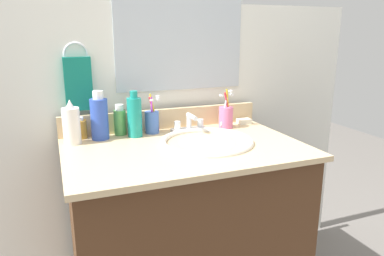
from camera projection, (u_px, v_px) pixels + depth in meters
vanity_cabinet at (186, 234)px, 1.51m from camera, size 0.88×0.55×0.72m
countertop at (185, 149)px, 1.41m from camera, size 0.91×0.60×0.02m
backsplash at (163, 119)px, 1.66m from camera, size 0.91×0.02×0.09m
back_wall at (160, 144)px, 1.75m from camera, size 2.01×0.04×1.30m
mirror_panel at (180, 27)px, 1.62m from camera, size 0.60×0.01×0.56m
towel_ring at (76, 54)px, 1.49m from camera, size 0.10×0.01×0.10m
hand_towel at (78, 84)px, 1.51m from camera, size 0.11×0.04×0.22m
sink_basin at (207, 150)px, 1.46m from camera, size 0.37×0.37×0.11m
faucet at (189, 125)px, 1.62m from camera, size 0.16×0.10×0.08m
bottle_lotion_white at (71, 125)px, 1.42m from camera, size 0.07×0.07×0.18m
bottle_oil_amber at (81, 129)px, 1.51m from camera, size 0.05×0.05×0.09m
bottle_toner_green at (120, 121)px, 1.55m from camera, size 0.05×0.05×0.13m
bottle_shampoo_blue at (99, 118)px, 1.48m from camera, size 0.07×0.07×0.20m
bottle_mouthwash_teal at (135, 116)px, 1.52m from camera, size 0.06×0.06×0.19m
cup_pink at (226, 116)px, 1.67m from camera, size 0.08×0.06×0.18m
cup_blue_plastic at (152, 121)px, 1.58m from camera, size 0.07×0.06×0.17m
soap_bar at (244, 121)px, 1.75m from camera, size 0.06×0.04×0.02m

